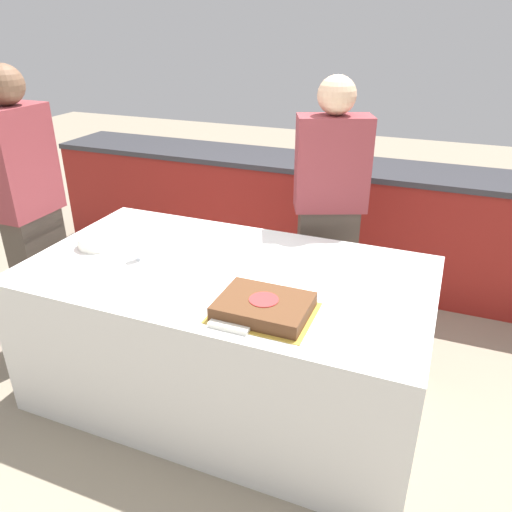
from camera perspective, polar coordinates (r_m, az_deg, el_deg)
name	(u,v)px	position (r m, az deg, el deg)	size (l,w,h in m)	color
ground_plane	(230,391)	(2.92, -3.04, -15.17)	(14.00, 14.00, 0.00)	gray
back_counter	(313,217)	(4.01, 6.57, 4.41)	(4.40, 0.58, 0.92)	maroon
dining_table	(228,334)	(2.68, -3.23, -8.88)	(2.00, 1.10, 0.78)	white
cake	(264,307)	(2.10, 0.90, -5.82)	(0.42, 0.33, 0.07)	gold
plate_stack	(96,241)	(2.84, -17.77, 1.62)	(0.20, 0.20, 0.06)	white
wine_glass	(139,240)	(2.60, -13.19, 1.83)	(0.06, 0.06, 0.16)	white
side_plate_near_cake	(305,286)	(2.33, 5.62, -3.38)	(0.18, 0.18, 0.00)	white
side_plate_right_edge	(352,283)	(2.38, 10.90, -3.07)	(0.18, 0.18, 0.00)	white
utensil_pile	(232,323)	(2.04, -2.79, -7.69)	(0.17, 0.10, 0.02)	white
person_cutting_cake	(329,213)	(3.02, 8.34, 4.88)	(0.46, 0.34, 1.63)	#4C4238
person_seated_left	(31,215)	(3.12, -24.34, 4.30)	(0.21, 0.37, 1.70)	#4C4238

